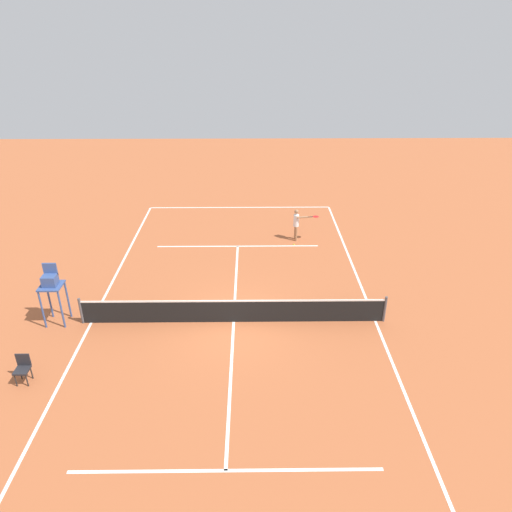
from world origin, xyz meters
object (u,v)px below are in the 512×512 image
at_px(courtside_chair_near, 23,367).
at_px(player_serving, 297,222).
at_px(umpire_chair, 51,285).
at_px(tennis_ball, 294,244).

bearing_deg(courtside_chair_near, player_serving, -132.23).
relative_size(umpire_chair, courtside_chair_near, 2.54).
bearing_deg(umpire_chair, player_serving, -143.15).
bearing_deg(courtside_chair_near, tennis_ball, -133.40).
height_order(tennis_ball, umpire_chair, umpire_chair).
relative_size(player_serving, courtside_chair_near, 1.76).
bearing_deg(player_serving, umpire_chair, -60.26).
height_order(player_serving, courtside_chair_near, player_serving).
bearing_deg(tennis_ball, player_serving, -106.47).
distance_m(tennis_ball, umpire_chair, 11.67).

